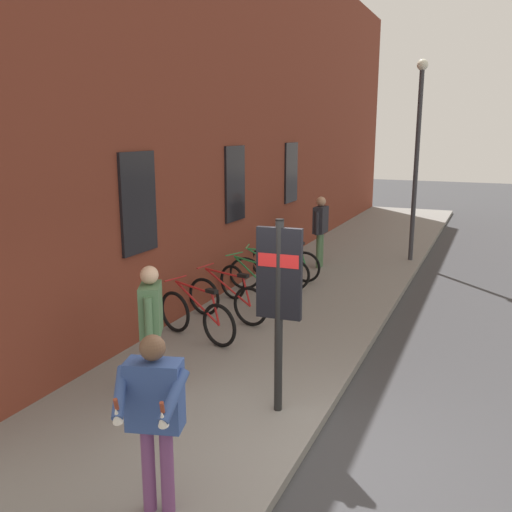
{
  "coord_description": "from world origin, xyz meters",
  "views": [
    {
      "loc": [
        -5.18,
        -1.68,
        3.51
      ],
      "look_at": [
        2.53,
        1.69,
        1.6
      ],
      "focal_mm": 38.73,
      "sensor_mm": 36.0,
      "label": 1
    }
  ],
  "objects_px": {
    "bicycle_leaning_wall": "(197,317)",
    "pedestrian_near_bus": "(151,318)",
    "tourist_with_hotdogs": "(154,406)",
    "transit_info_sign": "(279,286)",
    "bicycle_mid_rack": "(252,286)",
    "bicycle_far_end": "(270,273)",
    "street_lamp": "(417,144)",
    "pedestrian_by_facade": "(320,224)",
    "bicycle_end_of_row": "(227,300)",
    "bicycle_under_window": "(285,263)"
  },
  "relations": [
    {
      "from": "bicycle_far_end",
      "to": "tourist_with_hotdogs",
      "type": "distance_m",
      "value": 7.28
    },
    {
      "from": "bicycle_mid_rack",
      "to": "pedestrian_near_bus",
      "type": "relative_size",
      "value": 0.97
    },
    {
      "from": "bicycle_mid_rack",
      "to": "street_lamp",
      "type": "relative_size",
      "value": 0.33
    },
    {
      "from": "pedestrian_near_bus",
      "to": "street_lamp",
      "type": "distance_m",
      "value": 9.74
    },
    {
      "from": "bicycle_mid_rack",
      "to": "bicycle_leaning_wall",
      "type": "bearing_deg",
      "value": 178.1
    },
    {
      "from": "bicycle_mid_rack",
      "to": "bicycle_under_window",
      "type": "height_order",
      "value": "same"
    },
    {
      "from": "bicycle_end_of_row",
      "to": "tourist_with_hotdogs",
      "type": "height_order",
      "value": "tourist_with_hotdogs"
    },
    {
      "from": "bicycle_far_end",
      "to": "transit_info_sign",
      "type": "bearing_deg",
      "value": -156.61
    },
    {
      "from": "bicycle_leaning_wall",
      "to": "street_lamp",
      "type": "height_order",
      "value": "street_lamp"
    },
    {
      "from": "bicycle_mid_rack",
      "to": "tourist_with_hotdogs",
      "type": "xyz_separation_m",
      "value": [
        -5.96,
        -1.73,
        0.66
      ]
    },
    {
      "from": "bicycle_leaning_wall",
      "to": "bicycle_far_end",
      "type": "distance_m",
      "value": 3.15
    },
    {
      "from": "bicycle_leaning_wall",
      "to": "bicycle_under_window",
      "type": "bearing_deg",
      "value": -0.11
    },
    {
      "from": "bicycle_leaning_wall",
      "to": "transit_info_sign",
      "type": "height_order",
      "value": "transit_info_sign"
    },
    {
      "from": "street_lamp",
      "to": "pedestrian_by_facade",
      "type": "bearing_deg",
      "value": 131.47
    },
    {
      "from": "pedestrian_by_facade",
      "to": "tourist_with_hotdogs",
      "type": "distance_m",
      "value": 9.59
    },
    {
      "from": "bicycle_under_window",
      "to": "street_lamp",
      "type": "height_order",
      "value": "street_lamp"
    },
    {
      "from": "bicycle_end_of_row",
      "to": "bicycle_far_end",
      "type": "xyz_separation_m",
      "value": [
        2.11,
        0.03,
        0.0
      ]
    },
    {
      "from": "bicycle_far_end",
      "to": "tourist_with_hotdogs",
      "type": "relative_size",
      "value": 1.01
    },
    {
      "from": "bicycle_leaning_wall",
      "to": "bicycle_far_end",
      "type": "height_order",
      "value": "same"
    },
    {
      "from": "bicycle_end_of_row",
      "to": "transit_info_sign",
      "type": "bearing_deg",
      "value": -142.78
    },
    {
      "from": "bicycle_under_window",
      "to": "pedestrian_near_bus",
      "type": "xyz_separation_m",
      "value": [
        -6.09,
        -0.47,
        0.68
      ]
    },
    {
      "from": "transit_info_sign",
      "to": "tourist_with_hotdogs",
      "type": "xyz_separation_m",
      "value": [
        -2.2,
        0.31,
        -0.55
      ]
    },
    {
      "from": "transit_info_sign",
      "to": "tourist_with_hotdogs",
      "type": "bearing_deg",
      "value": 172.08
    },
    {
      "from": "bicycle_mid_rack",
      "to": "bicycle_far_end",
      "type": "height_order",
      "value": "same"
    },
    {
      "from": "bicycle_leaning_wall",
      "to": "bicycle_under_window",
      "type": "height_order",
      "value": "same"
    },
    {
      "from": "bicycle_end_of_row",
      "to": "pedestrian_near_bus",
      "type": "distance_m",
      "value": 3.11
    },
    {
      "from": "bicycle_end_of_row",
      "to": "tourist_with_hotdogs",
      "type": "distance_m",
      "value": 5.26
    },
    {
      "from": "pedestrian_near_bus",
      "to": "tourist_with_hotdogs",
      "type": "bearing_deg",
      "value": -145.26
    },
    {
      "from": "pedestrian_near_bus",
      "to": "bicycle_mid_rack",
      "type": "bearing_deg",
      "value": 5.79
    },
    {
      "from": "bicycle_mid_rack",
      "to": "pedestrian_near_bus",
      "type": "distance_m",
      "value": 4.13
    },
    {
      "from": "bicycle_under_window",
      "to": "street_lamp",
      "type": "distance_m",
      "value": 4.83
    },
    {
      "from": "bicycle_mid_rack",
      "to": "bicycle_far_end",
      "type": "distance_m",
      "value": 1.07
    },
    {
      "from": "bicycle_leaning_wall",
      "to": "bicycle_end_of_row",
      "type": "distance_m",
      "value": 1.03
    },
    {
      "from": "transit_info_sign",
      "to": "street_lamp",
      "type": "distance_m",
      "value": 9.17
    },
    {
      "from": "bicycle_leaning_wall",
      "to": "pedestrian_near_bus",
      "type": "relative_size",
      "value": 0.98
    },
    {
      "from": "transit_info_sign",
      "to": "pedestrian_near_bus",
      "type": "bearing_deg",
      "value": 100.21
    },
    {
      "from": "bicycle_end_of_row",
      "to": "bicycle_under_window",
      "type": "height_order",
      "value": "same"
    },
    {
      "from": "bicycle_mid_rack",
      "to": "bicycle_far_end",
      "type": "bearing_deg",
      "value": 2.79
    },
    {
      "from": "bicycle_far_end",
      "to": "transit_info_sign",
      "type": "xyz_separation_m",
      "value": [
        -4.83,
        -2.09,
        1.21
      ]
    },
    {
      "from": "bicycle_leaning_wall",
      "to": "pedestrian_by_facade",
      "type": "distance_m",
      "value": 5.66
    },
    {
      "from": "bicycle_mid_rack",
      "to": "transit_info_sign",
      "type": "distance_m",
      "value": 4.45
    },
    {
      "from": "tourist_with_hotdogs",
      "to": "transit_info_sign",
      "type": "bearing_deg",
      "value": -7.92
    },
    {
      "from": "bicycle_far_end",
      "to": "pedestrian_near_bus",
      "type": "relative_size",
      "value": 0.99
    },
    {
      "from": "bicycle_under_window",
      "to": "transit_info_sign",
      "type": "bearing_deg",
      "value": -160.11
    },
    {
      "from": "bicycle_leaning_wall",
      "to": "tourist_with_hotdogs",
      "type": "relative_size",
      "value": 1.01
    },
    {
      "from": "bicycle_mid_rack",
      "to": "pedestrian_by_facade",
      "type": "height_order",
      "value": "pedestrian_by_facade"
    },
    {
      "from": "transit_info_sign",
      "to": "tourist_with_hotdogs",
      "type": "height_order",
      "value": "transit_info_sign"
    },
    {
      "from": "bicycle_mid_rack",
      "to": "transit_info_sign",
      "type": "relative_size",
      "value": 0.7
    },
    {
      "from": "bicycle_mid_rack",
      "to": "bicycle_under_window",
      "type": "relative_size",
      "value": 0.95
    },
    {
      "from": "pedestrian_by_facade",
      "to": "transit_info_sign",
      "type": "bearing_deg",
      "value": -166.73
    }
  ]
}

